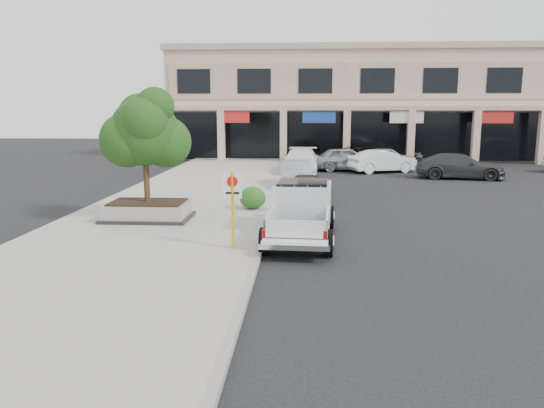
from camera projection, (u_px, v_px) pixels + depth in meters
The scene contains 18 objects.
ground at pixel (312, 253), 15.84m from camera, with size 120.00×120.00×0.00m, color black.
sidewalk at pixel (178, 211), 22.06m from camera, with size 8.00×52.00×0.15m, color gray.
curb at pixel (273, 212), 21.81m from camera, with size 0.20×52.00×0.15m, color gray.
strip_mall at pixel (397, 103), 47.82m from camera, with size 40.55×12.43×9.50m.
planter at pixel (148, 211), 19.96m from camera, with size 3.20×2.20×0.68m.
planter_tree at pixel (149, 132), 19.59m from camera, with size 2.90×2.55×4.00m.
no_parking_sign at pixel (233, 199), 15.55m from camera, with size 0.55×0.09×2.30m.
hedge at pixel (253, 198), 21.96m from camera, with size 1.10×0.99×0.94m, color #1E4F16.
pickup_truck at pixel (301, 213), 17.31m from camera, with size 2.14×5.78×1.82m, color silver, non-canonical shape.
curb_car_a at pixel (306, 189), 24.16m from camera, with size 1.57×3.90×1.33m, color #292C2D.
curb_car_b at pixel (296, 175), 28.59m from camera, with size 1.57×4.49×1.48m, color #97989E.
curb_car_c at pixel (301, 161), 35.01m from camera, with size 2.31×5.69×1.65m, color white.
curb_car_d at pixel (308, 155), 40.12m from camera, with size 2.73×5.92×1.65m, color black.
lot_car_a at pixel (347, 159), 36.73m from camera, with size 1.94×4.83×1.65m, color #929499.
lot_car_b at pixel (382, 161), 35.72m from camera, with size 1.60×4.58×1.51m, color white.
lot_car_c at pixel (460, 166), 32.61m from camera, with size 2.17×5.33×1.55m, color #303235.
lot_car_d at pixel (365, 155), 41.42m from camera, with size 2.34×5.07×1.41m, color black.
lot_car_e at pixel (388, 157), 39.42m from camera, with size 1.70×4.21×1.44m, color #AEAFB6.
Camera 1 is at (-0.21, -15.37, 4.26)m, focal length 35.00 mm.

